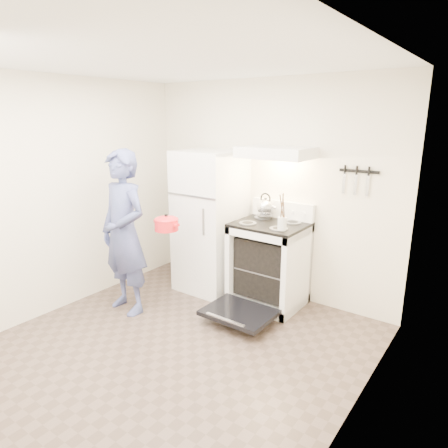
# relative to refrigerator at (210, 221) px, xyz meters

# --- Properties ---
(floor) EXTENTS (3.60, 3.60, 0.00)m
(floor) POSITION_rel_refrigerator_xyz_m (0.58, -1.45, -0.85)
(floor) COLOR brown
(floor) RESTS_ON ground
(back_wall) EXTENTS (3.20, 0.02, 2.50)m
(back_wall) POSITION_rel_refrigerator_xyz_m (0.58, 0.35, 0.40)
(back_wall) COLOR beige
(back_wall) RESTS_ON ground
(refrigerator) EXTENTS (0.70, 0.70, 1.70)m
(refrigerator) POSITION_rel_refrigerator_xyz_m (0.00, 0.00, 0.00)
(refrigerator) COLOR white
(refrigerator) RESTS_ON floor
(stove_body) EXTENTS (0.76, 0.65, 0.92)m
(stove_body) POSITION_rel_refrigerator_xyz_m (0.81, 0.02, -0.39)
(stove_body) COLOR white
(stove_body) RESTS_ON floor
(cooktop) EXTENTS (0.76, 0.65, 0.03)m
(cooktop) POSITION_rel_refrigerator_xyz_m (0.81, 0.02, 0.09)
(cooktop) COLOR black
(cooktop) RESTS_ON stove_body
(backsplash) EXTENTS (0.76, 0.07, 0.20)m
(backsplash) POSITION_rel_refrigerator_xyz_m (0.81, 0.31, 0.20)
(backsplash) COLOR white
(backsplash) RESTS_ON cooktop
(oven_door) EXTENTS (0.70, 0.54, 0.04)m
(oven_door) POSITION_rel_refrigerator_xyz_m (0.81, -0.57, -0.72)
(oven_door) COLOR black
(oven_door) RESTS_ON floor
(oven_rack) EXTENTS (0.60, 0.52, 0.01)m
(oven_rack) POSITION_rel_refrigerator_xyz_m (0.81, 0.02, -0.41)
(oven_rack) COLOR slate
(oven_rack) RESTS_ON stove_body
(range_hood) EXTENTS (0.76, 0.50, 0.12)m
(range_hood) POSITION_rel_refrigerator_xyz_m (0.81, 0.10, 0.86)
(range_hood) COLOR white
(range_hood) RESTS_ON back_wall
(knife_strip) EXTENTS (0.40, 0.02, 0.03)m
(knife_strip) POSITION_rel_refrigerator_xyz_m (1.63, 0.33, 0.70)
(knife_strip) COLOR black
(knife_strip) RESTS_ON back_wall
(pizza_stone) EXTENTS (0.33, 0.33, 0.02)m
(pizza_stone) POSITION_rel_refrigerator_xyz_m (0.79, 0.00, -0.40)
(pizza_stone) COLOR #816448
(pizza_stone) RESTS_ON oven_rack
(tea_kettle) EXTENTS (0.24, 0.20, 0.29)m
(tea_kettle) POSITION_rel_refrigerator_xyz_m (0.66, 0.18, 0.25)
(tea_kettle) COLOR silver
(tea_kettle) RESTS_ON cooktop
(utensil_jar) EXTENTS (0.11, 0.11, 0.13)m
(utensil_jar) POSITION_rel_refrigerator_xyz_m (1.09, -0.24, 0.20)
(utensil_jar) COLOR silver
(utensil_jar) RESTS_ON cooktop
(person) EXTENTS (0.68, 0.48, 1.76)m
(person) POSITION_rel_refrigerator_xyz_m (-0.37, -1.02, 0.03)
(person) COLOR navy
(person) RESTS_ON floor
(dutch_oven) EXTENTS (0.32, 0.25, 0.22)m
(dutch_oven) POSITION_rel_refrigerator_xyz_m (-0.01, -0.74, 0.12)
(dutch_oven) COLOR red
(dutch_oven) RESTS_ON person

